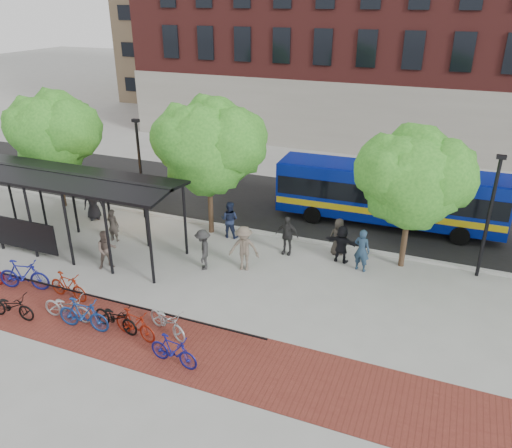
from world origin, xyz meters
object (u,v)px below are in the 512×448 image
at_px(pedestrian_1, 113,225).
at_px(pedestrian_9, 203,250).
at_px(pedestrian_2, 230,219).
at_px(pedestrian_4, 287,235).
at_px(tree_b, 210,142).
at_px(bus, 389,192).
at_px(pedestrian_3, 244,248).
at_px(tree_c, 416,175).
at_px(bike_3, 24,275).
at_px(bike_11, 173,351).
at_px(pedestrian_0, 93,202).
at_px(lamp_post_right, 489,214).
at_px(bike_7, 83,314).
at_px(bike_10, 167,321).
at_px(pedestrian_5, 342,244).
at_px(bike_6, 67,307).
at_px(bus_shelter, 64,185).
at_px(bike_9, 135,324).
at_px(bike_8, 116,317).
at_px(pedestrian_7, 362,250).
at_px(tree_a, 54,129).
at_px(bike_5, 68,286).
at_px(pedestrian_8, 107,250).
at_px(pedestrian_6, 339,237).
at_px(lamp_post_left, 140,167).
at_px(bike_4, 11,306).

relative_size(pedestrian_1, pedestrian_9, 0.90).
height_order(pedestrian_2, pedestrian_4, pedestrian_4).
relative_size(tree_b, pedestrian_1, 4.04).
xyz_separation_m(bus, pedestrian_1, (-11.48, -6.68, -0.89)).
bearing_deg(pedestrian_3, pedestrian_4, 47.05).
bearing_deg(bus, tree_c, -72.78).
bearing_deg(bike_3, tree_c, -74.61).
relative_size(bike_11, pedestrian_0, 0.94).
bearing_deg(pedestrian_0, lamp_post_right, -38.61).
height_order(bike_7, pedestrian_9, pedestrian_9).
bearing_deg(bike_10, pedestrian_5, -8.42).
distance_m(bike_6, bike_10, 3.75).
bearing_deg(pedestrian_2, pedestrian_3, 122.79).
xyz_separation_m(bus_shelter, bike_6, (3.68, -4.61, -2.49)).
distance_m(bus, bike_9, 14.07).
bearing_deg(pedestrian_2, bike_8, 83.48).
relative_size(pedestrian_0, pedestrian_7, 1.00).
height_order(tree_a, bike_3, tree_a).
bearing_deg(bus_shelter, bike_11, -32.36).
xyz_separation_m(tree_b, lamp_post_right, (11.90, 0.25, -1.71)).
bearing_deg(lamp_post_right, bike_6, -147.16).
distance_m(tree_c, pedestrian_7, 3.69).
bearing_deg(bike_6, pedestrian_9, -31.40).
xyz_separation_m(bike_7, pedestrian_9, (1.86, 5.29, 0.29)).
xyz_separation_m(tree_a, bike_9, (10.26, -8.43, -3.71)).
bearing_deg(bike_5, pedestrian_1, 22.45).
xyz_separation_m(bus_shelter, bike_5, (2.78, -3.53, -2.46)).
xyz_separation_m(lamp_post_right, bus, (-4.29, 3.81, -1.06)).
relative_size(bike_9, pedestrian_8, 1.04).
xyz_separation_m(pedestrian_5, pedestrian_6, (-0.28, 0.61, 0.01)).
bearing_deg(bike_8, bike_10, -67.56).
relative_size(bus, pedestrian_2, 6.14).
relative_size(lamp_post_right, pedestrian_1, 3.20).
distance_m(bus_shelter, lamp_post_left, 4.24).
bearing_deg(bike_8, pedestrian_0, 50.18).
distance_m(lamp_post_left, pedestrian_8, 5.66).
distance_m(lamp_post_left, pedestrian_4, 8.39).
relative_size(pedestrian_2, pedestrian_7, 0.96).
bearing_deg(pedestrian_7, pedestrian_5, -12.07).
bearing_deg(pedestrian_4, bike_8, -115.55).
relative_size(bus_shelter, bike_8, 5.60).
bearing_deg(bike_4, pedestrian_3, -49.77).
xyz_separation_m(bike_8, pedestrian_1, (-4.27, 5.69, 0.30)).
bearing_deg(pedestrian_9, bus_shelter, -112.01).
relative_size(bike_4, pedestrian_0, 1.00).
bearing_deg(bike_9, pedestrian_2, 11.67).
bearing_deg(bike_8, pedestrian_4, -18.03).
relative_size(lamp_post_right, pedestrian_5, 3.05).
relative_size(tree_b, bike_3, 3.11).
bearing_deg(bus, pedestrian_0, -162.08).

